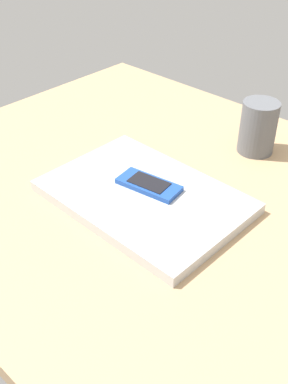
{
  "coord_description": "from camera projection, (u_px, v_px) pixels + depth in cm",
  "views": [
    {
      "loc": [
        -34.85,
        51.82,
        51.76
      ],
      "look_at": [
        9.3,
        4.74,
        5.0
      ],
      "focal_mm": 43.35,
      "sensor_mm": 36.0,
      "label": 1
    }
  ],
  "objects": [
    {
      "name": "pen_cup",
      "position": [
        258.0,
        127.0,
        0.92
      ],
      "size": [
        7.23,
        7.23,
        10.68
      ],
      "primitive_type": "cylinder",
      "color": "#595B60",
      "rests_on": "desk_surface"
    },
    {
      "name": "desk_surface",
      "position": [
        202.0,
        218.0,
        0.79
      ],
      "size": [
        120.0,
        80.0,
        3.0
      ],
      "primitive_type": "cube",
      "color": "tan",
      "rests_on": "ground"
    },
    {
      "name": "cell_phone_on_laptop",
      "position": [
        149.0,
        185.0,
        0.81
      ],
      "size": [
        11.86,
        6.57,
        1.05
      ],
      "color": "#1E479E",
      "rests_on": "laptop_closed"
    },
    {
      "name": "laptop_closed",
      "position": [
        144.0,
        197.0,
        0.8
      ],
      "size": [
        34.21,
        23.9,
        1.96
      ],
      "primitive_type": "cube",
      "rotation": [
        0.0,
        0.0,
        -0.01
      ],
      "color": "#B7BABC",
      "rests_on": "desk_surface"
    }
  ]
}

